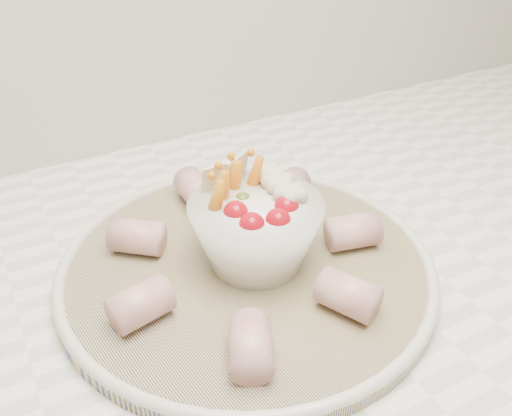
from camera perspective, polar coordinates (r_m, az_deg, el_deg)
serving_platter at (r=0.59m, az=-0.95°, el=-5.85°), size 0.44×0.44×0.02m
veggie_bowl at (r=0.57m, az=0.01°, el=-2.04°), size 0.13×0.13×0.10m
cured_meat_rolls at (r=0.58m, az=-1.09°, el=-4.13°), size 0.29×0.31×0.04m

